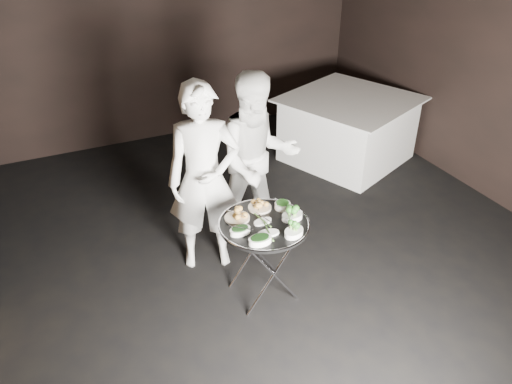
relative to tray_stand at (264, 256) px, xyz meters
name	(u,v)px	position (x,y,z in m)	size (l,w,h in m)	color
floor	(263,289)	(0.03, 0.07, -0.43)	(6.00, 7.00, 0.05)	black
wall_back	(143,29)	(0.03, 3.59, 1.09)	(6.00, 0.05, 3.00)	black
tray_stand	(264,256)	(0.00, 0.00, 0.00)	(0.49, 0.42, 0.72)	silver
serving_tray	(264,224)	(0.00, 0.00, 0.32)	(0.74, 0.74, 0.04)	black
potato_plate_a	(237,215)	(-0.17, 0.15, 0.37)	(0.21, 0.21, 0.08)	beige
potato_plate_b	(260,205)	(0.06, 0.21, 0.37)	(0.20, 0.20, 0.07)	beige
greens_bowl	(283,204)	(0.24, 0.13, 0.37)	(0.13, 0.13, 0.08)	white
asparagus_plate_a	(263,221)	(-0.01, 0.01, 0.35)	(0.17, 0.11, 0.03)	white
asparagus_plate_b	(269,232)	(-0.03, -0.15, 0.35)	(0.18, 0.12, 0.03)	white
spinach_bowl_a	(240,230)	(-0.23, -0.04, 0.37)	(0.17, 0.11, 0.07)	white
spinach_bowl_b	(260,239)	(-0.14, -0.22, 0.37)	(0.19, 0.12, 0.08)	white
broccoli_bowl_a	(292,215)	(0.23, -0.04, 0.37)	(0.18, 0.13, 0.07)	white
broccoli_bowl_b	(294,231)	(0.14, -0.24, 0.37)	(0.21, 0.18, 0.07)	white
serving_utensils	(262,213)	(0.02, 0.07, 0.39)	(0.59, 0.43, 0.01)	silver
waiter_left	(204,180)	(-0.27, 0.64, 0.47)	(0.64, 0.42, 1.75)	white
waiter_right	(258,160)	(0.33, 0.82, 0.44)	(0.82, 0.64, 1.70)	white
dining_table	(348,129)	(2.09, 1.85, 0.01)	(1.45, 1.45, 0.82)	white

